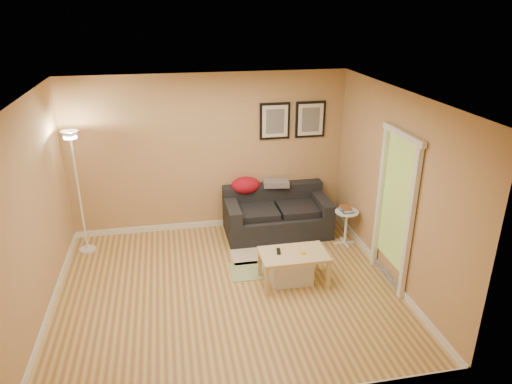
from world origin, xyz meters
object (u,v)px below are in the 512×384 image
(coffee_table, at_px, (293,268))
(book_stack, at_px, (346,209))
(sofa, at_px, (277,212))
(storage_bin, at_px, (291,269))
(floor_lamp, at_px, (79,197))
(side_table, at_px, (346,227))

(coffee_table, relative_size, book_stack, 4.01)
(coffee_table, bearing_deg, sofa, 77.52)
(storage_bin, xyz_separation_m, floor_lamp, (-2.89, 1.44, 0.73))
(sofa, relative_size, side_table, 3.01)
(sofa, bearing_deg, side_table, -30.04)
(side_table, bearing_deg, storage_bin, -142.17)
(sofa, distance_m, storage_bin, 1.47)
(sofa, height_order, book_stack, sofa)
(book_stack, xyz_separation_m, floor_lamp, (-4.01, 0.54, 0.31))
(coffee_table, distance_m, side_table, 1.44)
(book_stack, bearing_deg, sofa, 150.25)
(book_stack, bearing_deg, storage_bin, -141.45)
(storage_bin, xyz_separation_m, book_stack, (1.12, 0.89, 0.42))
(storage_bin, distance_m, floor_lamp, 3.31)
(coffee_table, relative_size, floor_lamp, 0.47)
(side_table, distance_m, floor_lamp, 4.11)
(sofa, height_order, floor_lamp, floor_lamp)
(storage_bin, height_order, floor_lamp, floor_lamp)
(coffee_table, height_order, storage_bin, coffee_table)
(storage_bin, bearing_deg, coffee_table, -56.98)
(side_table, distance_m, book_stack, 0.32)
(sofa, height_order, storage_bin, sofa)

